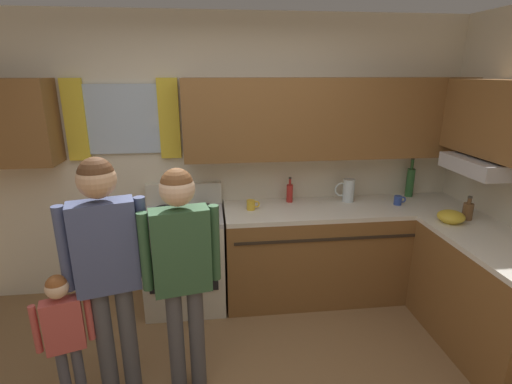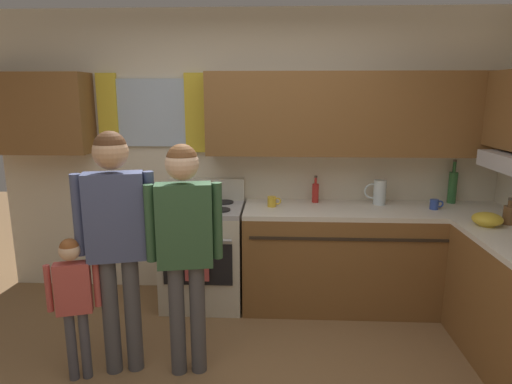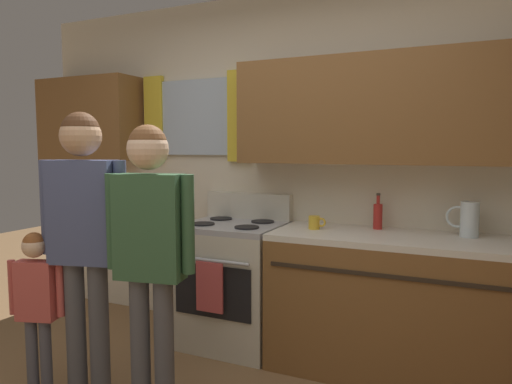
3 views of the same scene
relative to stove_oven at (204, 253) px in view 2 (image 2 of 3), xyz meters
The scene contains 13 objects.
back_wall_unit 1.12m from the stove_oven, 31.74° to the left, with size 4.60×0.42×2.60m.
kitchen_counter_run 1.83m from the stove_oven, 10.15° to the right, with size 2.28×1.83×0.90m.
stove_oven is the anchor object (origin of this frame).
bottle_wine_green 2.32m from the stove_oven, ahead, with size 0.08×0.08×0.39m.
bottle_sauce_red 1.15m from the stove_oven, 10.84° to the left, with size 0.06×0.06×0.25m.
bottle_squat_brown 2.50m from the stove_oven, 10.35° to the right, with size 0.08×0.08×0.21m.
mug_mustard_yellow 0.78m from the stove_oven, ahead, with size 0.12×0.08×0.09m.
mug_cobalt_blue 2.06m from the stove_oven, ahead, with size 0.11×0.07×0.08m.
water_pitcher 1.66m from the stove_oven, ahead, with size 0.19×0.11×0.22m.
mixing_bowl 2.33m from the stove_oven, 12.27° to the right, with size 0.22×0.22×0.10m.
adult_holding_child 1.27m from the stove_oven, 109.81° to the right, with size 0.50×0.25×1.64m.
adult_in_plaid 1.18m from the stove_oven, 86.65° to the right, with size 0.48×0.21×1.57m.
small_child 1.35m from the stove_oven, 118.93° to the right, with size 0.32×0.15×0.98m.
Camera 2 is at (0.30, -2.22, 1.87)m, focal length 31.22 mm.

